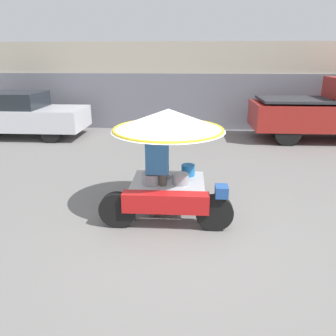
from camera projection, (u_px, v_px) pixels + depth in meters
The scene contains 6 objects.
ground_plane at pixel (180, 231), 5.34m from camera, with size 36.00×36.00×0.00m, color slate.
shopfront_building at pixel (187, 85), 13.27m from camera, with size 28.00×2.06×3.21m.
vendor_motorcycle_cart at pixel (168, 135), 5.53m from camera, with size 2.20×1.95×1.87m.
vendor_person at pixel (157, 167), 5.56m from camera, with size 0.38×0.22×1.64m.
parked_car at pixel (17, 114), 11.37m from camera, with size 4.60×1.83×1.54m.
pickup_truck at pixel (334, 111), 10.78m from camera, with size 5.02×1.82×2.06m.
Camera 1 is at (0.11, -4.72, 2.70)m, focal length 35.00 mm.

